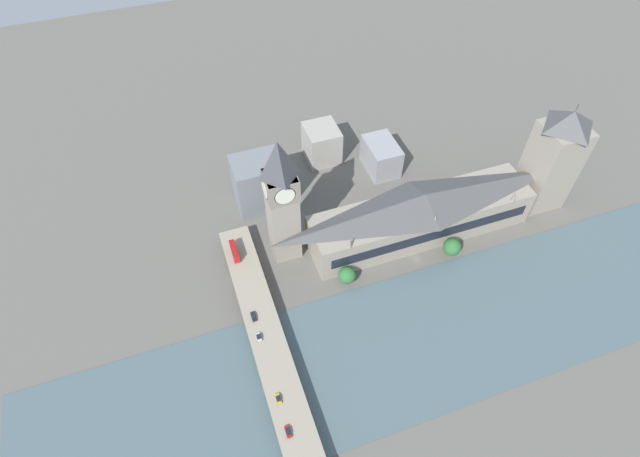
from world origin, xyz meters
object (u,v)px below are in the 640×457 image
object	(u,v)px
clock_tower	(282,199)
car_northbound_mid	(288,432)
car_southbound_lead	(259,337)
victoria_tower	(553,159)
road_bridge	(280,380)
car_northbound_lead	(278,399)
car_southbound_tail	(254,317)
parliament_hall	(421,214)
double_decker_bus_lead	(234,251)

from	to	relation	value
clock_tower	car_northbound_mid	distance (m)	91.52
clock_tower	car_southbound_lead	size ratio (longest dim) A/B	17.31
victoria_tower	road_bridge	xyz separation A→B (m)	(-52.56, 153.39, -22.73)
car_northbound_lead	car_northbound_mid	bearing A→B (deg)	179.66
clock_tower	car_northbound_lead	bearing A→B (deg)	161.17
car_northbound_lead	car_northbound_mid	size ratio (longest dim) A/B	0.92
victoria_tower	car_southbound_tail	bearing A→B (deg)	98.47
car_southbound_lead	car_southbound_tail	xyz separation A→B (m)	(9.89, -0.39, -0.04)
road_bridge	car_southbound_tail	xyz separation A→B (m)	(29.31, 2.75, 1.76)
parliament_hall	double_decker_bus_lead	xyz separation A→B (m)	(11.50, 88.13, -4.42)
parliament_hall	car_northbound_mid	size ratio (longest dim) A/B	24.79
road_bridge	clock_tower	bearing A→B (deg)	-18.62
clock_tower	car_northbound_lead	xyz separation A→B (m)	(-70.82, 24.15, -28.77)
parliament_hall	car_northbound_lead	distance (m)	107.10
car_northbound_lead	car_southbound_tail	world-z (taller)	car_northbound_lead
car_southbound_tail	double_decker_bus_lead	bearing A→B (deg)	-0.36
parliament_hall	victoria_tower	bearing A→B (deg)	-89.96
victoria_tower	car_southbound_tail	distance (m)	159.25
road_bridge	car_southbound_lead	size ratio (longest dim) A/B	41.11
road_bridge	car_northbound_lead	size ratio (longest dim) A/B	39.47
clock_tower	car_northbound_lead	size ratio (longest dim) A/B	16.62
car_northbound_mid	car_southbound_tail	distance (m)	49.49
victoria_tower	car_northbound_lead	bearing A→B (deg)	111.05
parliament_hall	car_southbound_lead	world-z (taller)	parliament_hall
clock_tower	double_decker_bus_lead	world-z (taller)	clock_tower
clock_tower	double_decker_bus_lead	xyz separation A→B (m)	(0.75, 23.85, -26.72)
clock_tower	road_bridge	size ratio (longest dim) A/B	0.42
car_southbound_tail	car_northbound_mid	bearing A→B (deg)	179.81
road_bridge	car_northbound_lead	world-z (taller)	car_northbound_lead
victoria_tower	double_decker_bus_lead	world-z (taller)	victoria_tower
double_decker_bus_lead	car_northbound_mid	distance (m)	84.22
parliament_hall	car_southbound_tail	bearing A→B (deg)	104.72
car_northbound_mid	victoria_tower	bearing A→B (deg)	-65.04
parliament_hall	victoria_tower	xyz separation A→B (m)	(0.05, -67.80, 14.50)
double_decker_bus_lead	car_northbound_lead	xyz separation A→B (m)	(-71.57, 0.30, -2.05)
parliament_hall	car_northbound_mid	distance (m)	114.71
car_northbound_lead	car_northbound_mid	distance (m)	12.62
parliament_hall	car_northbound_lead	bearing A→B (deg)	124.19
car_southbound_tail	victoria_tower	bearing A→B (deg)	-81.53
victoria_tower	double_decker_bus_lead	xyz separation A→B (m)	(11.45, 155.93, -18.93)
victoria_tower	car_northbound_lead	world-z (taller)	victoria_tower
car_northbound_mid	clock_tower	bearing A→B (deg)	-16.19
road_bridge	car_southbound_tail	distance (m)	29.49
road_bridge	double_decker_bus_lead	distance (m)	64.17
parliament_hall	victoria_tower	distance (m)	69.34
road_bridge	car_northbound_mid	bearing A→B (deg)	171.78
victoria_tower	car_northbound_mid	xyz separation A→B (m)	(-72.75, 156.30, -20.94)
clock_tower	car_southbound_tail	world-z (taller)	clock_tower
clock_tower	car_northbound_mid	bearing A→B (deg)	163.81
car_northbound_mid	road_bridge	bearing A→B (deg)	-8.22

